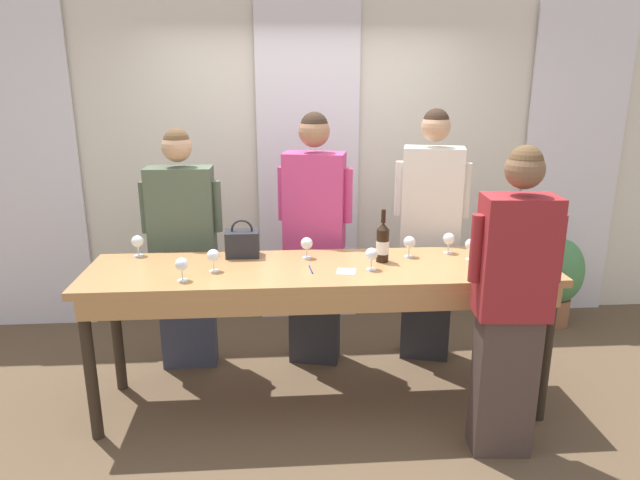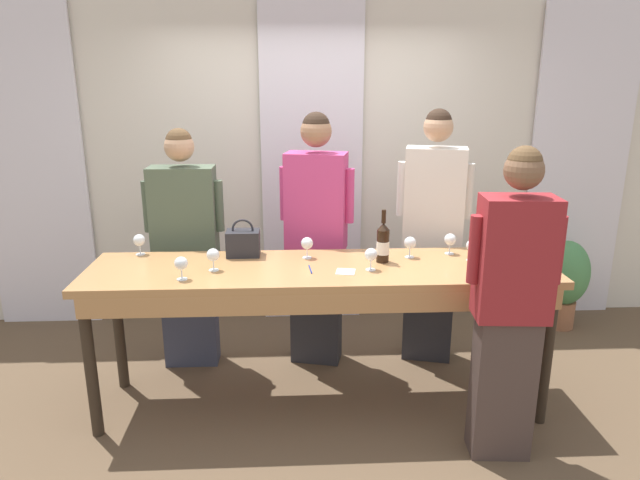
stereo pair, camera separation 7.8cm
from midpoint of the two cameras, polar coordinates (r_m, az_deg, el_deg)
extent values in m
plane|color=brown|center=(3.96, -0.51, -15.91)|extent=(18.00, 18.00, 0.00)
cube|color=silver|center=(4.91, -1.69, 7.94)|extent=(12.00, 0.06, 2.80)
cube|color=white|center=(5.28, -27.68, 6.08)|extent=(0.85, 0.03, 2.69)
cube|color=white|center=(4.85, -1.65, 7.18)|extent=(0.85, 0.03, 2.69)
cube|color=white|center=(5.46, 23.50, 6.86)|extent=(0.85, 0.03, 2.69)
cube|color=#B27F4C|center=(3.55, -0.55, -3.02)|extent=(2.88, 0.72, 0.05)
cube|color=#B27F4C|center=(3.26, -0.16, -6.39)|extent=(2.77, 0.03, 0.12)
cylinder|color=#2D2319|center=(3.66, -22.58, -11.86)|extent=(0.07, 0.07, 0.91)
cylinder|color=#2D2319|center=(3.82, 21.09, -10.54)|extent=(0.07, 0.07, 0.91)
cylinder|color=#2D2319|center=(4.15, -20.20, -8.26)|extent=(0.07, 0.07, 0.91)
cylinder|color=#2D2319|center=(4.28, 17.94, -7.26)|extent=(0.07, 0.07, 0.91)
cylinder|color=black|center=(3.62, 5.66, -0.56)|extent=(0.08, 0.08, 0.21)
cone|color=black|center=(3.59, 5.72, 1.39)|extent=(0.08, 0.08, 0.04)
cylinder|color=black|center=(3.57, 5.75, 2.39)|extent=(0.03, 0.03, 0.09)
cylinder|color=white|center=(3.63, 5.66, -0.72)|extent=(0.08, 0.08, 0.08)
cube|color=#232328|center=(3.76, -8.36, -0.36)|extent=(0.22, 0.15, 0.17)
torus|color=#232328|center=(3.74, -8.41, 0.98)|extent=(0.14, 0.01, 0.14)
cylinder|color=white|center=(3.52, -11.18, -3.05)|extent=(0.06, 0.06, 0.00)
cylinder|color=white|center=(3.51, -11.21, -2.54)|extent=(0.01, 0.01, 0.06)
sphere|color=white|center=(3.49, -11.27, -1.54)|extent=(0.08, 0.08, 0.08)
cylinder|color=white|center=(3.49, 4.49, -2.94)|extent=(0.06, 0.06, 0.00)
cylinder|color=white|center=(3.48, 4.50, -2.42)|extent=(0.01, 0.01, 0.06)
sphere|color=white|center=(3.46, 4.52, -1.41)|extent=(0.08, 0.08, 0.08)
cylinder|color=white|center=(3.94, -18.22, -1.48)|extent=(0.06, 0.06, 0.00)
cylinder|color=white|center=(3.94, -18.26, -1.02)|extent=(0.01, 0.01, 0.06)
sphere|color=white|center=(3.92, -18.34, -0.12)|extent=(0.08, 0.08, 0.08)
cylinder|color=white|center=(3.70, -1.94, -1.78)|extent=(0.06, 0.06, 0.00)
cylinder|color=white|center=(3.69, -1.95, -1.29)|extent=(0.01, 0.01, 0.06)
sphere|color=white|center=(3.68, -1.96, -0.33)|extent=(0.08, 0.08, 0.08)
cylinder|color=white|center=(3.89, 12.11, -1.24)|extent=(0.06, 0.06, 0.00)
cylinder|color=white|center=(3.88, 12.14, -0.78)|extent=(0.01, 0.01, 0.06)
sphere|color=white|center=(3.87, 12.19, 0.14)|extent=(0.08, 0.08, 0.08)
cylinder|color=white|center=(3.79, 14.21, -1.87)|extent=(0.06, 0.06, 0.00)
cylinder|color=white|center=(3.78, 14.24, -1.39)|extent=(0.01, 0.01, 0.06)
sphere|color=white|center=(3.76, 14.31, -0.45)|extent=(0.08, 0.08, 0.08)
cylinder|color=white|center=(3.77, 8.28, -1.63)|extent=(0.06, 0.06, 0.00)
cylinder|color=white|center=(3.76, 8.30, -1.15)|extent=(0.01, 0.01, 0.06)
sphere|color=white|center=(3.74, 8.34, -0.21)|extent=(0.08, 0.08, 0.08)
cylinder|color=white|center=(3.40, -14.21, -3.93)|extent=(0.06, 0.06, 0.00)
cylinder|color=white|center=(3.39, -14.25, -3.40)|extent=(0.01, 0.01, 0.06)
sphere|color=white|center=(3.37, -14.33, -2.37)|extent=(0.08, 0.08, 0.08)
cube|color=white|center=(3.45, 1.99, -3.17)|extent=(0.13, 0.13, 0.00)
cylinder|color=#193399|center=(3.48, -1.56, -2.96)|extent=(0.02, 0.14, 0.01)
cube|color=#383D51|center=(4.37, -13.55, -7.00)|extent=(0.39, 0.19, 0.83)
cube|color=#4C5B47|center=(4.14, -14.22, 2.56)|extent=(0.46, 0.23, 0.66)
sphere|color=tan|center=(4.06, -14.68, 8.99)|extent=(0.21, 0.21, 0.21)
sphere|color=brown|center=(4.05, -14.71, 9.49)|extent=(0.18, 0.18, 0.18)
cylinder|color=#4C5B47|center=(4.09, -10.84, 3.32)|extent=(0.07, 0.07, 0.36)
cylinder|color=#4C5B47|center=(4.18, -17.62, 3.13)|extent=(0.07, 0.07, 0.36)
cube|color=#28282D|center=(4.30, -1.02, -6.53)|extent=(0.40, 0.28, 0.88)
cube|color=#C63D7A|center=(4.06, -1.07, 3.83)|extent=(0.47, 0.33, 0.70)
sphere|color=#9E7051|center=(3.99, -1.11, 10.80)|extent=(0.22, 0.22, 0.22)
sphere|color=#332319|center=(3.98, -1.11, 11.35)|extent=(0.19, 0.19, 0.19)
cylinder|color=#C63D7A|center=(4.02, 2.22, 4.45)|extent=(0.08, 0.08, 0.38)
cylinder|color=#C63D7A|center=(4.10, -4.30, 4.65)|extent=(0.08, 0.08, 0.38)
cube|color=#28282D|center=(4.42, 10.07, -6.02)|extent=(0.40, 0.28, 0.90)
cube|color=silver|center=(4.19, 10.61, 4.27)|extent=(0.47, 0.33, 0.71)
sphere|color=tan|center=(4.12, 10.97, 11.06)|extent=(0.21, 0.21, 0.21)
sphere|color=#332319|center=(4.11, 11.00, 11.56)|extent=(0.18, 0.18, 0.18)
cylinder|color=silver|center=(4.19, 13.85, 4.82)|extent=(0.09, 0.09, 0.39)
cylinder|color=silver|center=(4.18, 7.44, 5.14)|extent=(0.09, 0.09, 0.39)
cube|color=#473833|center=(3.47, 17.24, -13.60)|extent=(0.34, 0.22, 0.84)
cube|color=maroon|center=(3.17, 18.35, -1.67)|extent=(0.40, 0.26, 0.67)
sphere|color=brown|center=(3.07, 19.12, 6.69)|extent=(0.20, 0.20, 0.20)
sphere|color=brown|center=(3.06, 19.18, 7.34)|extent=(0.18, 0.18, 0.18)
cylinder|color=maroon|center=(3.10, 14.68, -0.82)|extent=(0.08, 0.08, 0.37)
cylinder|color=maroon|center=(3.23, 22.02, -0.80)|extent=(0.08, 0.08, 0.37)
cylinder|color=#935B3D|center=(5.40, 22.06, -6.62)|extent=(0.23, 0.23, 0.24)
ellipsoid|color=#47844C|center=(5.27, 22.49, -2.88)|extent=(0.39, 0.39, 0.56)
camera|label=1|loc=(0.04, -90.63, -0.18)|focal=32.00mm
camera|label=2|loc=(0.04, 89.37, 0.18)|focal=32.00mm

